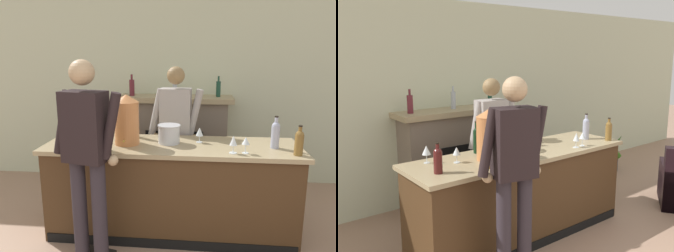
{
  "view_description": "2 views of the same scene",
  "coord_description": "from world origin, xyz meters",
  "views": [
    {
      "loc": [
        0.28,
        -0.83,
        1.91
      ],
      "look_at": [
        -0.1,
        2.88,
        1.07
      ],
      "focal_mm": 35.0,
      "sensor_mm": 36.0,
      "label": 1
    },
    {
      "loc": [
        -2.61,
        -0.59,
        2.04
      ],
      "look_at": [
        0.02,
        2.75,
        1.21
      ],
      "focal_mm": 40.0,
      "sensor_mm": 36.0,
      "label": 2
    }
  ],
  "objects": [
    {
      "name": "wall_back_panel",
      "position": [
        0.0,
        4.02,
        1.38
      ],
      "size": [
        12.0,
        0.07,
        2.75
      ],
      "color": "beige",
      "rests_on": "ground_plane"
    },
    {
      "name": "bar_counter",
      "position": [
        -0.02,
        2.42,
        0.49
      ],
      "size": [
        2.62,
        0.77,
        0.98
      ],
      "color": "#452D18",
      "rests_on": "ground_plane"
    },
    {
      "name": "fireplace_stone",
      "position": [
        -0.09,
        3.76,
        0.66
      ],
      "size": [
        1.61,
        0.52,
        1.62
      ],
      "color": "#796A5C",
      "rests_on": "ground_plane"
    },
    {
      "name": "potted_plant_corner",
      "position": [
        2.81,
        3.3,
        0.29
      ],
      "size": [
        0.39,
        0.37,
        0.66
      ],
      "color": "#43464B",
      "rests_on": "ground_plane"
    },
    {
      "name": "person_customer",
      "position": [
        -0.68,
        1.75,
        1.04
      ],
      "size": [
        0.65,
        0.37,
        1.86
      ],
      "color": "#2C252C",
      "rests_on": "ground_plane"
    },
    {
      "name": "person_bartender",
      "position": [
        -0.02,
        2.97,
        0.97
      ],
      "size": [
        0.66,
        0.32,
        1.76
      ],
      "color": "brown",
      "rests_on": "ground_plane"
    },
    {
      "name": "copper_dispenser",
      "position": [
        -0.48,
        2.39,
        1.24
      ],
      "size": [
        0.26,
        0.3,
        0.52
      ],
      "color": "#C97A45",
      "rests_on": "bar_counter"
    },
    {
      "name": "ice_bucket_steel",
      "position": [
        -0.05,
        2.47,
        1.08
      ],
      "size": [
        0.24,
        0.24,
        0.19
      ],
      "color": "silver",
      "rests_on": "bar_counter"
    },
    {
      "name": "wine_bottle_merlot_tall",
      "position": [
        -1.1,
        2.31,
        1.11
      ],
      "size": [
        0.08,
        0.08,
        0.28
      ],
      "color": "#4B1817",
      "rests_on": "bar_counter"
    },
    {
      "name": "wine_bottle_burgundy_dark",
      "position": [
        -0.64,
        2.15,
        1.12
      ],
      "size": [
        0.07,
        0.07,
        0.3
      ],
      "color": "brown",
      "rests_on": "bar_counter"
    },
    {
      "name": "wine_bottle_riesling_slim",
      "position": [
        1.01,
        2.39,
        1.13
      ],
      "size": [
        0.08,
        0.08,
        0.32
      ],
      "color": "#A0A6C0",
      "rests_on": "bar_counter"
    },
    {
      "name": "wine_bottle_rose_blush",
      "position": [
        1.18,
        2.17,
        1.11
      ],
      "size": [
        0.08,
        0.08,
        0.28
      ],
      "color": "brown",
      "rests_on": "bar_counter"
    },
    {
      "name": "wine_bottle_cabernet_heavy",
      "position": [
        -0.44,
        2.68,
        1.14
      ],
      "size": [
        0.07,
        0.07,
        0.35
      ],
      "color": "black",
      "rests_on": "bar_counter"
    },
    {
      "name": "wine_glass_mid_counter",
      "position": [
        -1.04,
        2.66,
        1.11
      ],
      "size": [
        0.09,
        0.09,
        0.18
      ],
      "color": "silver",
      "rests_on": "bar_counter"
    },
    {
      "name": "wine_glass_near_bucket",
      "position": [
        0.59,
        2.17,
        1.1
      ],
      "size": [
        0.07,
        0.07,
        0.17
      ],
      "color": "silver",
      "rests_on": "bar_counter"
    },
    {
      "name": "wine_glass_by_dispenser",
      "position": [
        0.27,
        2.53,
        1.09
      ],
      "size": [
        0.08,
        0.08,
        0.16
      ],
      "color": "silver",
      "rests_on": "bar_counter"
    },
    {
      "name": "wine_glass_back_row",
      "position": [
        0.7,
        2.18,
        1.1
      ],
      "size": [
        0.07,
        0.07,
        0.16
      ],
      "color": "silver",
      "rests_on": "bar_counter"
    },
    {
      "name": "wine_glass_front_right",
      "position": [
        -0.8,
        2.49,
        1.1
      ],
      "size": [
        0.08,
        0.08,
        0.16
      ],
      "color": "silver",
      "rests_on": "bar_counter"
    }
  ]
}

